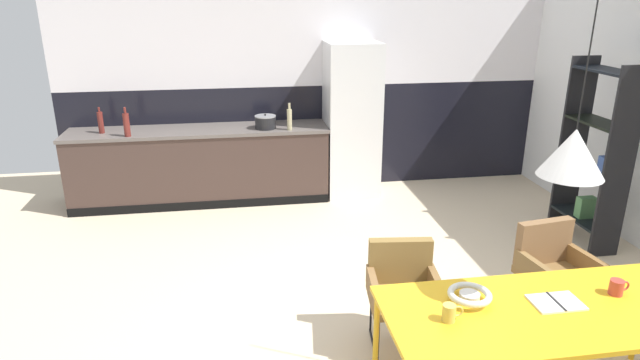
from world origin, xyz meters
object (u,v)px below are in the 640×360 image
dining_table (552,315)px  fruit_bowl (470,295)px  refrigerator_column (352,120)px  bottle_oil_tall (289,119)px  mug_wide_latte (450,313)px  cooking_pot (265,122)px  armchair_facing_counter (552,262)px  open_book (556,302)px  mug_dark_espresso (617,287)px  open_shelf_unit (595,157)px  armchair_near_window (402,282)px  bottle_spice_small (127,124)px  bottle_wine_green (101,122)px  pendant_lamp_over_table_near (573,153)px

dining_table → fruit_bowl: size_ratio=7.61×
refrigerator_column → bottle_oil_tall: refrigerator_column is taller
mug_wide_latte → cooking_pot: size_ratio=0.48×
armchair_facing_counter → open_book: (-0.52, -0.84, 0.22)m
mug_dark_espresso → bottle_oil_tall: 3.94m
mug_dark_espresso → open_shelf_unit: bearing=58.5°
mug_dark_espresso → armchair_near_window: bearing=145.4°
fruit_bowl → mug_wide_latte: size_ratio=2.12×
mug_wide_latte → open_shelf_unit: size_ratio=0.07×
refrigerator_column → bottle_spice_small: refrigerator_column is taller
fruit_bowl → bottle_wine_green: (-2.80, 3.74, 0.25)m
refrigerator_column → armchair_facing_counter: (0.90, -3.02, -0.42)m
mug_dark_espresso → bottle_wine_green: 5.31m
open_book → mug_wide_latte: 0.68m
armchair_near_window → cooking_pot: bearing=-68.8°
armchair_near_window → bottle_oil_tall: bottle_oil_tall is taller
mug_wide_latte → bottle_spice_small: bottle_spice_small is taller
cooking_pot → bottle_wine_green: bearing=177.8°
armchair_facing_counter → fruit_bowl: (-1.01, -0.75, 0.26)m
dining_table → armchair_near_window: 1.05m
mug_wide_latte → pendant_lamp_over_table_near: pendant_lamp_over_table_near is taller
armchair_facing_counter → bottle_wine_green: 4.87m
bottle_oil_tall → open_shelf_unit: size_ratio=0.17×
open_book → bottle_oil_tall: bottle_oil_tall is taller
armchair_facing_counter → open_shelf_unit: open_shelf_unit is taller
armchair_facing_counter → open_shelf_unit: (1.15, 1.26, 0.39)m
armchair_near_window → fruit_bowl: size_ratio=2.99×
armchair_near_window → fruit_bowl: fruit_bowl is taller
cooking_pot → open_shelf_unit: (3.11, -1.66, -0.08)m
bottle_spice_small → mug_wide_latte: bearing=-58.2°
dining_table → bottle_spice_small: 4.72m
bottle_spice_small → open_shelf_unit: 4.90m
mug_dark_espresso → cooking_pot: size_ratio=0.50×
open_shelf_unit → bottle_spice_small: bearing=-108.2°
bottle_wine_green → bottle_spice_small: size_ratio=0.91×
armchair_near_window → pendant_lamp_over_table_near: size_ratio=0.71×
open_book → mug_dark_espresso: (0.41, 0.04, 0.04)m
armchair_near_window → mug_dark_espresso: size_ratio=6.07×
bottle_oil_tall → pendant_lamp_over_table_near: 3.86m
refrigerator_column → pendant_lamp_over_table_near: 3.95m
bottle_wine_green → fruit_bowl: bearing=-53.2°
armchair_facing_counter → cooking_pot: 3.55m
dining_table → armchair_facing_counter: (0.57, 0.89, -0.18)m
dining_table → cooking_pot: 4.07m
mug_wide_latte → bottle_wine_green: (-2.61, 3.90, 0.25)m
mug_dark_espresso → bottle_oil_tall: bottle_oil_tall is taller
cooking_pot → bottle_oil_tall: (0.27, -0.12, 0.06)m
armchair_near_window → open_shelf_unit: bearing=-143.6°
dining_table → armchair_near_window: size_ratio=2.55×
armchair_near_window → open_book: size_ratio=2.67×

